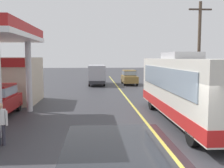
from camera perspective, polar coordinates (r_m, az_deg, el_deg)
The scene contains 8 objects.
ground at distance 28.04m, azimuth 1.69°, elevation -1.19°, with size 120.00×120.00×0.00m, color #38383D.
lane_divider_stripe at distance 23.11m, azimuth 2.88°, elevation -2.67°, with size 0.16×50.00×0.01m, color #D8CC4C.
wet_puddle_patch at distance 10.77m, azimuth 1.41°, elevation -12.56°, with size 4.35×5.50×0.01m, color #26282D.
coach_bus_main at distance 14.42m, azimuth 15.86°, elevation -1.11°, with size 2.60×11.04×3.69m.
minibus_opposing_lane at distance 32.99m, azimuth -3.34°, elevation 2.41°, with size 2.04×6.13×2.44m.
pedestrian_near_pump at distance 11.07m, azimuth -23.02°, elevation -7.53°, with size 0.55×0.22×1.66m.
car_trailing_behind_bus at distance 33.10m, azimuth 3.74°, elevation 1.63°, with size 1.70×4.20×1.82m.
utility_pole_roadside at distance 21.87m, azimuth 18.34°, elevation 7.14°, with size 1.80×0.24×7.70m.
Camera 1 is at (-2.69, -7.70, 3.39)m, focal length 42.16 mm.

